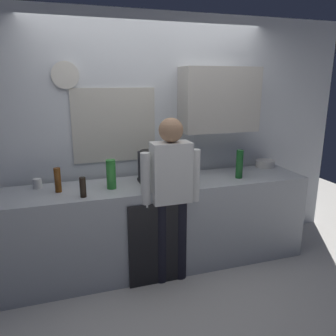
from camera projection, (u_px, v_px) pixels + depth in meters
ground_plane at (171, 278)px, 3.32m from camera, size 8.00×8.00×0.00m
kitchen_counter at (162, 224)px, 3.47m from camera, size 3.07×0.64×0.91m
dishwasher_panel at (158, 244)px, 3.14m from camera, size 0.56×0.02×0.82m
back_wall_assembly at (158, 133)px, 3.64m from camera, size 4.67×0.42×2.60m
coffee_maker at (148, 168)px, 3.35m from camera, size 0.20×0.20×0.33m
bottle_dark_sauce at (83, 187)px, 2.92m from camera, size 0.06×0.06×0.18m
bottle_green_wine at (239, 164)px, 3.48m from camera, size 0.07×0.07×0.30m
bottle_olive_oil at (172, 171)px, 3.29m from camera, size 0.06×0.06×0.25m
bottle_amber_beer at (58, 180)px, 3.04m from camera, size 0.06×0.06×0.23m
bottle_clear_soda at (111, 174)px, 3.14m from camera, size 0.09×0.09×0.28m
cup_white_mug at (38, 184)px, 3.16m from camera, size 0.08×0.08×0.09m
mixing_bowl at (265, 163)px, 3.96m from camera, size 0.22×0.22×0.08m
dish_soap at (187, 180)px, 3.18m from camera, size 0.06×0.06×0.18m
person_at_sink at (171, 188)px, 3.07m from camera, size 0.57×0.22×1.60m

